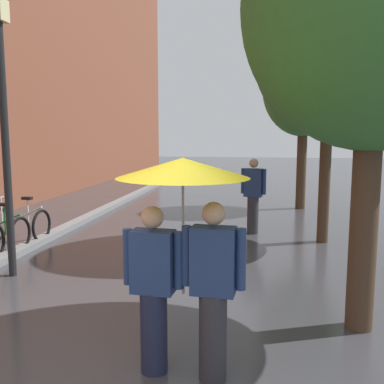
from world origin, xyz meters
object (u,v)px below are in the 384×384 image
object	(u,v)px
street_tree_1	(330,45)
pedestrian_walking_midground	(253,194)
street_tree_0	(376,6)
couple_under_umbrella	(183,228)
parked_bicycle_3	(20,223)
street_lamp_post	(4,120)
street_tree_2	(304,89)

from	to	relation	value
street_tree_1	pedestrian_walking_midground	world-z (taller)	street_tree_1
street_tree_0	pedestrian_walking_midground	xyz separation A→B (m)	(-1.31, 4.73, -2.72)
street_tree_0	couple_under_umbrella	world-z (taller)	street_tree_0
couple_under_umbrella	pedestrian_walking_midground	size ratio (longest dim) A/B	1.19
parked_bicycle_3	street_lamp_post	size ratio (longest dim) A/B	0.26
street_tree_1	couple_under_umbrella	world-z (taller)	street_tree_1
street_lamp_post	pedestrian_walking_midground	bearing A→B (deg)	43.59
street_tree_0	parked_bicycle_3	xyz separation A→B (m)	(-6.25, 3.26, -3.27)
street_tree_1	parked_bicycle_3	xyz separation A→B (m)	(-6.41, -0.89, -3.67)
street_tree_1	street_tree_2	distance (m)	4.19
street_tree_0	street_lamp_post	distance (m)	5.36
street_tree_2	parked_bicycle_3	xyz separation A→B (m)	(-6.33, -5.06, -3.24)
parked_bicycle_3	couple_under_umbrella	size ratio (longest dim) A/B	0.54
street_lamp_post	pedestrian_walking_midground	distance (m)	5.48
parked_bicycle_3	pedestrian_walking_midground	distance (m)	5.18
street_tree_1	parked_bicycle_3	size ratio (longest dim) A/B	5.32
street_tree_0	street_lamp_post	world-z (taller)	street_tree_0
parked_bicycle_3	couple_under_umbrella	world-z (taller)	couple_under_umbrella
parked_bicycle_3	pedestrian_walking_midground	xyz separation A→B (m)	(4.93, 1.47, 0.54)
street_tree_0	street_tree_2	xyz separation A→B (m)	(0.09, 8.32, -0.03)
street_tree_2	street_lamp_post	bearing A→B (deg)	-125.82
street_tree_2	parked_bicycle_3	world-z (taller)	street_tree_2
parked_bicycle_3	street_lamp_post	distance (m)	3.22
street_tree_2	pedestrian_walking_midground	distance (m)	4.70
street_tree_0	street_tree_1	world-z (taller)	street_tree_1
street_lamp_post	pedestrian_walking_midground	world-z (taller)	street_lamp_post
street_tree_2	pedestrian_walking_midground	bearing A→B (deg)	-111.30
street_lamp_post	street_tree_2	bearing A→B (deg)	54.18
street_lamp_post	street_tree_1	bearing A→B (deg)	29.94
street_lamp_post	couple_under_umbrella	bearing A→B (deg)	-36.63
street_tree_1	pedestrian_walking_midground	distance (m)	3.51
street_tree_1	couple_under_umbrella	distance (m)	6.38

